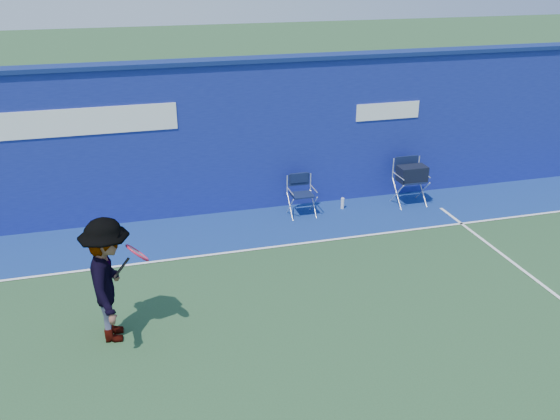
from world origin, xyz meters
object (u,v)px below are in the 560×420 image
object	(u,v)px
tennis_player	(109,280)
directors_chair_left	(302,202)
directors_chair_right	(410,186)
water_bottle	(343,203)

from	to	relation	value
tennis_player	directors_chair_left	bearing A→B (deg)	41.58
directors_chair_left	directors_chair_right	size ratio (longest dim) A/B	0.85
directors_chair_right	water_bottle	size ratio (longest dim) A/B	4.09
directors_chair_left	tennis_player	distance (m)	5.02
directors_chair_left	water_bottle	world-z (taller)	directors_chair_left
directors_chair_right	water_bottle	bearing A→B (deg)	174.98
directors_chair_left	directors_chair_right	distance (m)	2.38
directors_chair_right	tennis_player	xyz separation A→B (m)	(-6.10, -3.25, 0.48)
directors_chair_left	directors_chair_right	world-z (taller)	directors_chair_right
directors_chair_left	tennis_player	size ratio (longest dim) A/B	0.47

